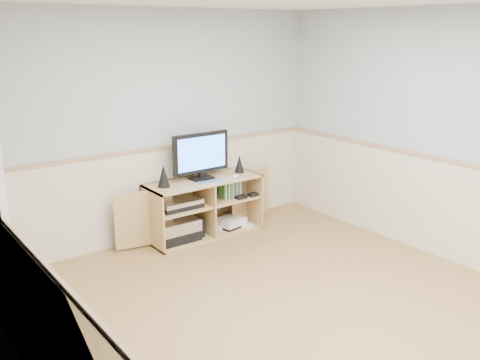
# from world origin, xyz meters

# --- Properties ---
(room) EXTENTS (4.04, 4.54, 2.54)m
(room) POSITION_xyz_m (-0.06, 0.12, 1.22)
(room) COLOR tan
(room) RESTS_ON ground
(media_cabinet) EXTENTS (2.08, 0.50, 0.65)m
(media_cabinet) POSITION_xyz_m (0.38, 2.03, 0.33)
(media_cabinet) COLOR tan
(media_cabinet) RESTS_ON floor
(monitor) EXTENTS (0.70, 0.18, 0.53)m
(monitor) POSITION_xyz_m (0.38, 2.02, 0.94)
(monitor) COLOR black
(monitor) RESTS_ON media_cabinet
(speaker_left) EXTENTS (0.13, 0.13, 0.24)m
(speaker_left) POSITION_xyz_m (-0.12, 1.99, 0.77)
(speaker_left) COLOR black
(speaker_left) RESTS_ON media_cabinet
(speaker_right) EXTENTS (0.11, 0.11, 0.21)m
(speaker_right) POSITION_xyz_m (0.89, 1.99, 0.75)
(speaker_right) COLOR black
(speaker_right) RESTS_ON media_cabinet
(keyboard) EXTENTS (0.30, 0.17, 0.01)m
(keyboard) POSITION_xyz_m (0.38, 1.83, 0.66)
(keyboard) COLOR silver
(keyboard) RESTS_ON media_cabinet
(mouse) EXTENTS (0.11, 0.10, 0.04)m
(mouse) POSITION_xyz_m (0.72, 1.83, 0.67)
(mouse) COLOR white
(mouse) RESTS_ON media_cabinet
(av_components) EXTENTS (0.53, 0.34, 0.47)m
(av_components) POSITION_xyz_m (0.02, 1.97, 0.22)
(av_components) COLOR black
(av_components) RESTS_ON media_cabinet
(game_consoles) EXTENTS (0.46, 0.32, 0.11)m
(game_consoles) POSITION_xyz_m (0.72, 1.96, 0.07)
(game_consoles) COLOR white
(game_consoles) RESTS_ON media_cabinet
(game_cases) EXTENTS (0.25, 0.14, 0.19)m
(game_cases) POSITION_xyz_m (0.73, 1.95, 0.48)
(game_cases) COLOR #3F8C3F
(game_cases) RESTS_ON media_cabinet
(wall_outlet) EXTENTS (0.12, 0.03, 0.12)m
(wall_outlet) POSITION_xyz_m (1.00, 2.23, 0.60)
(wall_outlet) COLOR white
(wall_outlet) RESTS_ON wall_back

